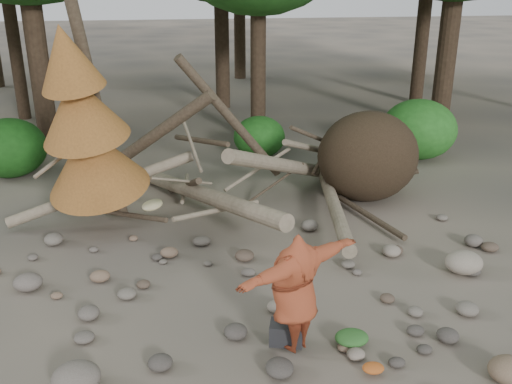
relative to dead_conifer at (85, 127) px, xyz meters
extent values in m
plane|color=#514C44|center=(3.12, -3.37, -2.11)|extent=(120.00, 120.00, 0.00)
ellipsoid|color=#332619|center=(5.72, 0.93, -1.12)|extent=(2.20, 1.87, 1.98)
cylinder|color=gray|center=(2.12, 0.33, -1.56)|extent=(2.61, 5.11, 1.08)
cylinder|color=gray|center=(3.92, 0.83, -1.21)|extent=(3.18, 3.71, 1.90)
cylinder|color=brown|center=(0.92, 1.23, -0.71)|extent=(3.08, 1.91, 2.49)
cylinder|color=gray|center=(4.72, 0.13, -1.76)|extent=(1.13, 4.98, 0.43)
cylinder|color=brown|center=(2.82, 1.43, -0.31)|extent=(2.39, 1.03, 2.89)
cylinder|color=gray|center=(0.12, 0.63, -1.41)|extent=(3.71, 0.86, 1.20)
cylinder|color=#4C3F30|center=(0.62, 0.13, -1.81)|extent=(1.52, 1.70, 0.49)
cylinder|color=gray|center=(3.32, 1.03, -1.31)|extent=(1.57, 0.85, 0.69)
cylinder|color=#4C3F30|center=(4.92, 1.53, -0.91)|extent=(1.92, 1.25, 1.10)
cylinder|color=gray|center=(1.92, 0.83, -0.61)|extent=(0.37, 1.42, 0.85)
cylinder|color=#4C3F30|center=(5.32, -0.17, -1.96)|extent=(0.79, 2.54, 0.12)
cylinder|color=gray|center=(2.32, -0.27, -1.66)|extent=(1.78, 1.11, 0.29)
cylinder|color=#4C3F30|center=(0.22, 0.43, 0.09)|extent=(0.67, 1.13, 4.35)
cone|color=brown|center=(0.06, 0.12, -0.61)|extent=(2.06, 2.13, 1.86)
cone|color=brown|center=(-0.05, -0.09, 0.39)|extent=(1.71, 1.78, 1.65)
cone|color=brown|center=(-0.14, -0.28, 1.29)|extent=(1.23, 1.30, 1.41)
cylinder|color=#38281C|center=(4.12, 5.83, 1.46)|extent=(0.44, 0.44, 7.14)
cylinder|color=#38281C|center=(-3.38, 10.13, 1.67)|extent=(0.42, 0.42, 7.56)
ellipsoid|color=#184D14|center=(-2.38, 3.83, -1.39)|extent=(1.80, 1.80, 1.44)
ellipsoid|color=#21621C|center=(3.92, 4.43, -1.55)|extent=(1.40, 1.40, 1.12)
ellipsoid|color=#2A7424|center=(8.12, 3.63, -1.31)|extent=(2.00, 2.00, 1.60)
imported|color=#933B21|center=(2.93, -4.19, -1.21)|extent=(2.01, 1.52, 1.64)
cylinder|color=tan|center=(1.21, -3.86, -0.03)|extent=(0.32, 0.33, 0.10)
cube|color=black|center=(2.86, -4.06, -1.96)|extent=(0.51, 0.41, 0.29)
ellipsoid|color=#2C6127|center=(3.72, -4.20, -2.03)|extent=(0.46, 0.38, 0.17)
ellipsoid|color=#B3541E|center=(3.80, -4.81, -2.06)|extent=(0.28, 0.23, 0.10)
ellipsoid|color=#6B6259|center=(0.20, -4.50, -1.94)|extent=(0.59, 0.53, 0.35)
ellipsoid|color=#7B634C|center=(5.41, -5.18, -1.95)|extent=(0.52, 0.47, 0.31)
ellipsoid|color=gray|center=(6.21, -2.55, -1.92)|extent=(0.63, 0.56, 0.38)
ellipsoid|color=#675E57|center=(-0.86, -1.97, -1.98)|extent=(0.45, 0.41, 0.27)
camera|label=1|loc=(1.43, -10.33, 2.56)|focal=40.00mm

